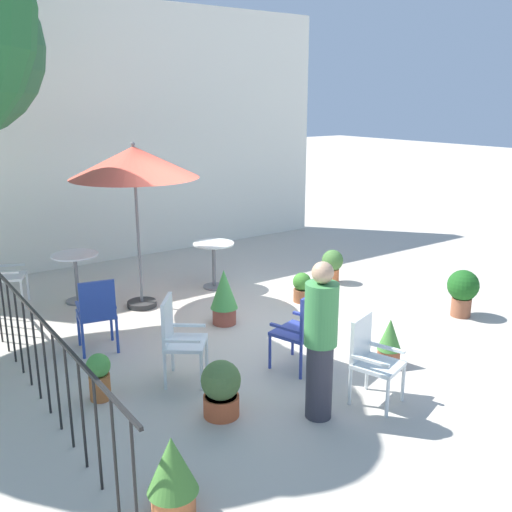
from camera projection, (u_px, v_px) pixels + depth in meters
ground_plane at (256, 324)px, 7.92m from camera, size 60.00×60.00×0.00m
villa_facade at (121, 133)px, 10.76m from camera, size 8.92×0.30×4.78m
terrace_railing at (25, 328)px, 6.06m from camera, size 0.03×5.99×1.01m
patio_umbrella_0 at (134, 164)px, 8.03m from camera, size 1.83×1.83×2.45m
cafe_table_0 at (214, 257)px, 9.32m from camera, size 0.67×0.67×0.76m
cafe_table_1 at (76, 269)px, 8.65m from camera, size 0.69×0.69×0.76m
patio_chair_0 at (304, 326)px, 6.48m from camera, size 0.61×0.59×0.94m
patio_chair_1 at (371, 355)px, 5.80m from camera, size 0.54×0.55×0.90m
patio_chair_2 at (0, 271)px, 8.49m from camera, size 0.64×0.61×0.97m
patio_chair_3 at (178, 335)px, 6.22m from camera, size 0.63×0.64×0.96m
patio_chair_4 at (97, 310)px, 6.92m from camera, size 0.52×0.53×0.95m
potted_plant_0 at (99, 375)px, 5.88m from camera, size 0.25×0.25×0.51m
potted_plant_1 at (463, 290)px, 8.12m from camera, size 0.44×0.44×0.68m
potted_plant_2 at (302, 287)px, 8.75m from camera, size 0.28×0.28×0.46m
potted_plant_3 at (332, 264)px, 9.63m from camera, size 0.36×0.36×0.57m
potted_plant_4 at (224, 296)px, 7.84m from camera, size 0.38×0.38×0.78m
potted_plant_5 at (221, 388)px, 5.57m from camera, size 0.40×0.40×0.58m
potted_plant_6 at (172, 473)px, 4.24m from camera, size 0.39×0.39×0.64m
potted_plant_7 at (389, 342)px, 6.64m from camera, size 0.28×0.28×0.58m
standing_person at (320, 340)px, 5.42m from camera, size 0.35×0.35×1.59m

